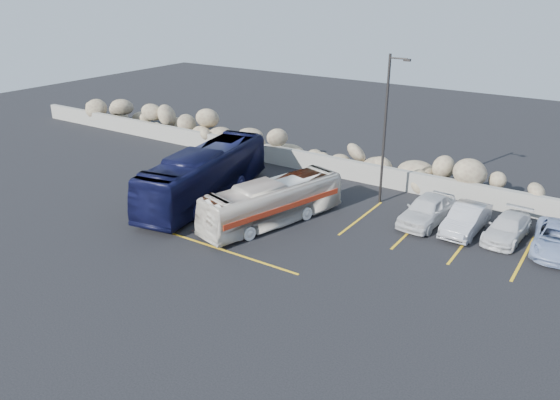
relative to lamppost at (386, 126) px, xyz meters
The scene contains 11 objects.
ground 10.73m from the lamppost, 105.05° to the right, with size 90.00×90.00×0.00m, color black.
seawall 5.14m from the lamppost, 135.63° to the left, with size 60.00×0.40×1.20m, color gray.
riprap_pile 5.40m from the lamppost, 124.63° to the left, with size 54.00×2.80×2.60m, color #877058, non-canonical shape.
parking_lines 6.18m from the lamppost, 62.01° to the right, with size 18.16×9.36×0.01m.
lamppost is the anchor object (origin of this frame).
vintage_bus 7.26m from the lamppost, 121.65° to the right, with size 1.88×8.02×2.23m, color silver.
tour_coach 10.13m from the lamppost, 149.32° to the right, with size 2.44×10.42×2.90m, color #0F1134.
car_a 4.85m from the lamppost, 22.68° to the right, with size 1.70×4.22×1.44m, color silver.
car_b 6.28m from the lamppost, 13.82° to the right, with size 1.39×3.98×1.31m, color silver.
car_c 7.85m from the lamppost, ahead, with size 1.54×3.80×1.10m, color silver.
car_d 9.79m from the lamppost, ahead, with size 1.98×4.30×1.20m, color #91A5CD.
Camera 1 is at (13.36, -16.81, 11.36)m, focal length 35.00 mm.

